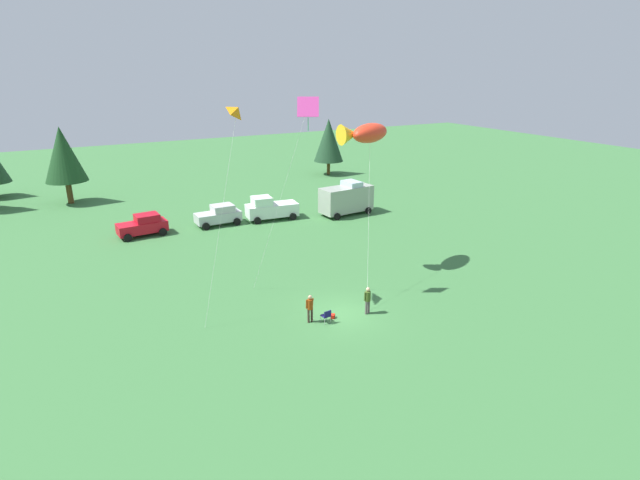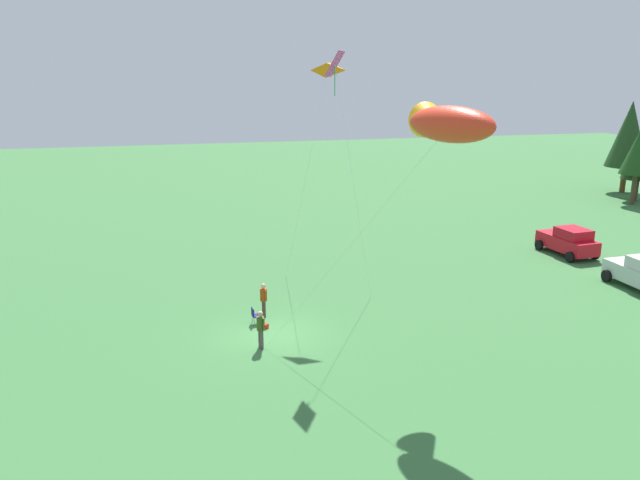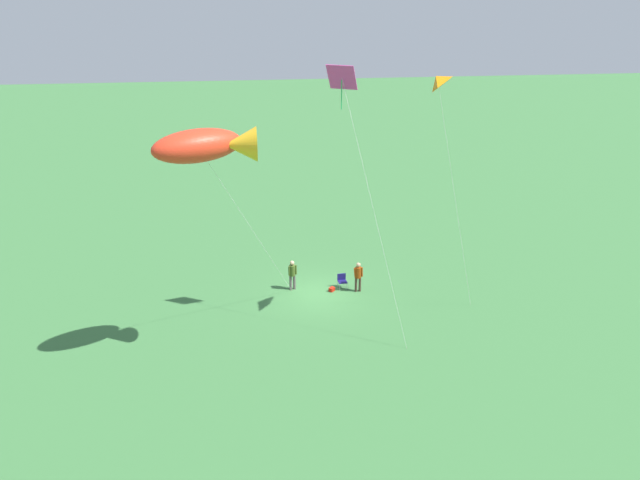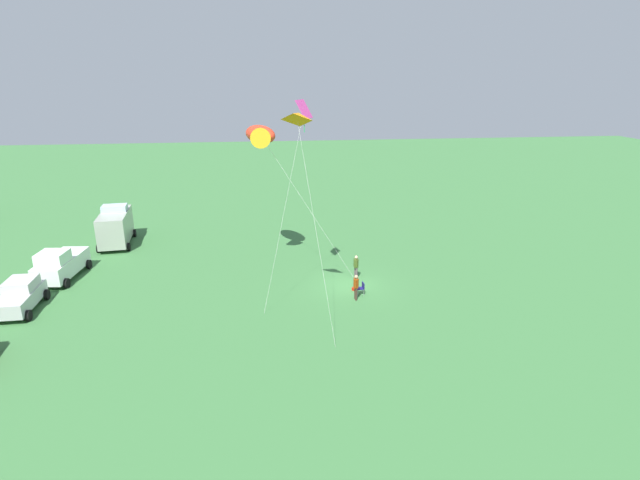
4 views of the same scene
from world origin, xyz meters
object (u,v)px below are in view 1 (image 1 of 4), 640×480
person_spectator (310,306)px  person_kite_flyer (368,298)px  truck_white_pickup (270,208)px  kite_diamond_rainbow (307,111)px  folding_chair (326,315)px  kite_large_fish (365,133)px  car_silver_compact (219,215)px  car_red_sedan (143,225)px  van_motorhome_grey (346,198)px  backpack_on_grass (333,316)px  kite_delta_orange (239,112)px

person_spectator → person_kite_flyer: bearing=-103.6°
truck_white_pickup → kite_diamond_rainbow: 20.83m
folding_chair → kite_large_fish: 13.10m
kite_large_fish → car_silver_compact: bearing=112.0°
folding_chair → kite_large_fish: bearing=-51.3°
person_kite_flyer → folding_chair: (-2.77, 0.16, -0.53)m
folding_chair → truck_white_pickup: (5.28, 20.98, 0.61)m
person_kite_flyer → car_red_sedan: (-9.36, 21.91, -0.07)m
kite_large_fish → truck_white_pickup: bearing=94.7°
van_motorhome_grey → kite_diamond_rainbow: size_ratio=0.44×
car_silver_compact → kite_diamond_rainbow: 20.98m
kite_large_fish → car_red_sedan: bearing=130.3°
kite_large_fish → backpack_on_grass: bearing=-134.3°
person_kite_flyer → kite_large_fish: size_ratio=0.16×
person_kite_flyer → kite_large_fish: bearing=-44.8°
person_kite_flyer → backpack_on_grass: bearing=62.0°
kite_diamond_rainbow → person_spectator: bearing=-115.2°
person_spectator → kite_large_fish: size_ratio=0.16×
van_motorhome_grey → kite_delta_orange: 24.06m
kite_delta_orange → kite_diamond_rainbow: size_ratio=0.98×
car_red_sedan → folding_chair: bearing=-78.1°
folding_chair → kite_diamond_rainbow: kite_diamond_rainbow is taller
truck_white_pickup → kite_delta_orange: bearing=69.1°
folding_chair → car_silver_compact: car_silver_compact is taller
backpack_on_grass → folding_chair: bearing=-151.5°
backpack_on_grass → truck_white_pickup: size_ratio=0.06×
person_kite_flyer → van_motorhome_grey: (10.04, 19.18, 0.62)m
backpack_on_grass → truck_white_pickup: 21.19m
car_silver_compact → kite_delta_orange: (-3.54, -17.32, 10.97)m
backpack_on_grass → kite_delta_orange: size_ratio=0.03×
person_kite_flyer → kite_diamond_rainbow: 11.69m
kite_diamond_rainbow → car_red_sedan: bearing=112.0°
person_kite_flyer → folding_chair: 2.82m
person_kite_flyer → person_spectator: bearing=64.0°
car_silver_compact → van_motorhome_grey: 12.80m
person_kite_flyer → car_silver_compact: (-2.46, 21.81, -0.07)m
person_kite_flyer → car_red_sedan: car_red_sedan is taller
folding_chair → car_silver_compact: 21.66m
folding_chair → backpack_on_grass: folding_chair is taller
person_spectator → kite_large_fish: (7.30, 5.81, 8.91)m
person_kite_flyer → person_spectator: 3.64m
car_silver_compact → kite_large_fish: 18.80m
folding_chair → truck_white_pickup: truck_white_pickup is taller
person_spectator → kite_diamond_rainbow: (1.51, 3.19, 10.82)m
car_red_sedan → kite_delta_orange: size_ratio=0.35×
backpack_on_grass → kite_large_fish: bearing=45.7°
car_silver_compact → truck_white_pickup: size_ratio=0.82×
car_red_sedan → kite_delta_orange: kite_delta_orange is taller
person_spectator → van_motorhome_grey: (13.62, 18.48, 0.62)m
kite_large_fish → kite_diamond_rainbow: size_ratio=0.84×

